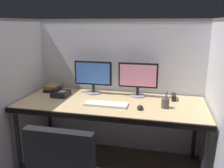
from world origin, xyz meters
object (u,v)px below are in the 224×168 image
(keyboard_main, at_px, (106,104))
(desk, at_px, (111,107))
(red_stapler, at_px, (174,97))
(pen_cup, at_px, (165,103))
(computer_mouse, at_px, (140,107))
(monitor_right, at_px, (138,77))
(monitor_left, at_px, (93,75))
(book_stack, at_px, (53,88))
(desk_phone, at_px, (60,93))

(keyboard_main, bearing_deg, desk, 74.12)
(red_stapler, bearing_deg, desk, -158.96)
(red_stapler, height_order, pen_cup, pen_cup)
(desk, height_order, computer_mouse, computer_mouse)
(red_stapler, distance_m, pen_cup, 0.29)
(keyboard_main, relative_size, pen_cup, 2.54)
(desk, relative_size, monitor_right, 4.42)
(monitor_left, distance_m, keyboard_main, 0.48)
(monitor_left, relative_size, monitor_right, 1.00)
(monitor_right, height_order, keyboard_main, monitor_right)
(book_stack, distance_m, pen_cup, 1.35)
(book_stack, bearing_deg, desk, -19.24)
(pen_cup, bearing_deg, computer_mouse, -158.83)
(red_stapler, xyz_separation_m, pen_cup, (-0.08, -0.28, 0.02))
(monitor_left, height_order, monitor_right, same)
(red_stapler, bearing_deg, desk_phone, -172.95)
(desk, distance_m, keyboard_main, 0.11)
(book_stack, xyz_separation_m, pen_cup, (1.32, -0.31, 0.01))
(keyboard_main, xyz_separation_m, pen_cup, (0.57, 0.05, 0.04))
(monitor_right, relative_size, pen_cup, 2.54)
(desk, relative_size, pen_cup, 11.21)
(pen_cup, xyz_separation_m, desk_phone, (-1.14, 0.13, -0.02))
(keyboard_main, relative_size, book_stack, 1.88)
(monitor_left, distance_m, red_stapler, 0.92)
(monitor_right, height_order, desk_phone, monitor_right)
(computer_mouse, xyz_separation_m, red_stapler, (0.31, 0.37, 0.01))
(monitor_left, xyz_separation_m, computer_mouse, (0.58, -0.40, -0.20))
(monitor_left, bearing_deg, desk_phone, -150.77)
(book_stack, bearing_deg, monitor_right, 0.22)
(pen_cup, bearing_deg, keyboard_main, -174.59)
(desk_phone, bearing_deg, desk, -8.68)
(monitor_right, xyz_separation_m, computer_mouse, (0.07, -0.40, -0.20))
(monitor_right, distance_m, desk_phone, 0.88)
(pen_cup, bearing_deg, book_stack, 166.93)
(monitor_left, xyz_separation_m, pen_cup, (0.81, -0.31, -0.17))
(red_stapler, bearing_deg, computer_mouse, -130.58)
(desk, bearing_deg, keyboard_main, -105.88)
(computer_mouse, height_order, red_stapler, red_stapler)
(monitor_right, height_order, book_stack, monitor_right)
(monitor_left, distance_m, desk_phone, 0.42)
(keyboard_main, distance_m, computer_mouse, 0.34)
(computer_mouse, bearing_deg, monitor_left, 145.69)
(monitor_left, bearing_deg, keyboard_main, -56.26)
(computer_mouse, xyz_separation_m, book_stack, (-1.09, 0.40, 0.02))
(red_stapler, relative_size, desk_phone, 0.79)
(book_stack, bearing_deg, monitor_left, 0.41)
(monitor_left, xyz_separation_m, desk_phone, (-0.33, -0.18, -0.18))
(monitor_left, xyz_separation_m, red_stapler, (0.90, -0.03, -0.19))
(keyboard_main, xyz_separation_m, book_stack, (-0.75, 0.36, 0.02))
(desk_phone, bearing_deg, pen_cup, -6.35)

